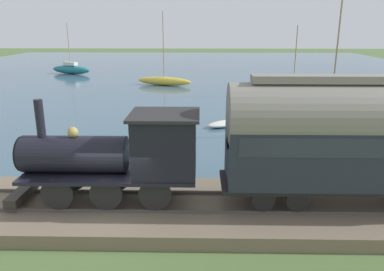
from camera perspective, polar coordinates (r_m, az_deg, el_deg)
name	(u,v)px	position (r m, az deg, el deg)	size (l,w,h in m)	color
ground_plane	(119,220)	(13.49, -11.12, -12.50)	(200.00, 200.00, 0.00)	#516B38
harbor_water	(181,72)	(54.90, -1.72, 9.67)	(80.00, 80.00, 0.01)	#426075
rail_embankment	(121,208)	(13.71, -10.83, -10.85)	(4.50, 56.00, 0.59)	#756651
steam_locomotive	(123,152)	(12.86, -10.54, -2.54)	(2.10, 6.46, 3.55)	black
passenger_coach	(358,135)	(13.45, 24.02, 0.08)	(2.21, 8.96, 4.36)	black
sailboat_yellow	(164,81)	(42.29, -4.27, 8.32)	(3.03, 6.40, 7.92)	gold
sailboat_blue	(329,128)	(24.07, 20.11, 1.14)	(3.16, 4.26, 8.67)	#335199
sailboat_teal	(71,69)	(54.97, -17.97, 9.60)	(3.59, 6.31, 6.79)	#1E707A
sailboat_gray	(293,91)	(37.10, 15.12, 6.55)	(1.79, 4.63, 6.46)	gray
rowboat_far_out	(226,123)	(24.94, 5.24, 1.85)	(2.38, 2.97, 0.40)	silver
rowboat_mid_harbor	(278,163)	(18.13, 13.03, -4.04)	(2.65, 2.63, 0.48)	#B7B2A3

